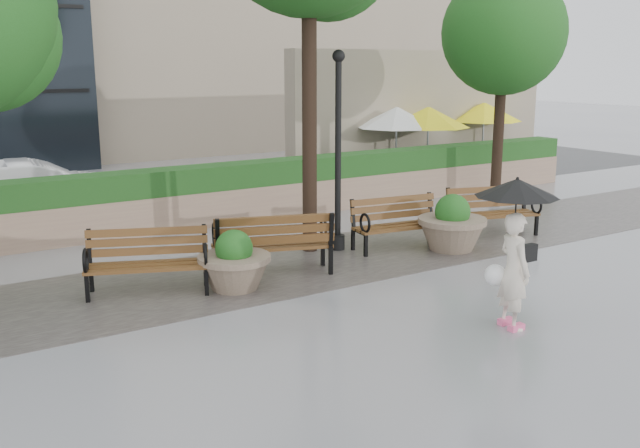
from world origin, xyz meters
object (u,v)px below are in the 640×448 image
bench_1 (148,275)px  planter_left (234,266)px  bench_2 (273,256)px  planter_right (452,228)px  bench_3 (399,234)px  pedestrian (515,239)px  bench_4 (492,222)px  lamppost (338,165)px  car_right (36,189)px

bench_1 → planter_left: size_ratio=1.72×
bench_2 → planter_right: (3.76, -0.47, 0.11)m
bench_3 → pedestrian: bearing=-100.5°
bench_4 → planter_left: bearing=-160.2°
planter_right → lamppost: size_ratio=0.35×
planter_right → pedestrian: (-2.20, -3.54, 0.83)m
bench_2 → car_right: (-2.42, 7.22, 0.35)m
bench_4 → lamppost: lamppost is taller
car_right → lamppost: bearing=-141.0°
bench_1 → car_right: size_ratio=0.50×
bench_2 → bench_4: (5.31, -0.05, -0.02)m
bench_1 → lamppost: lamppost is taller
bench_3 → planter_left: bench_3 is taller
bench_4 → planter_right: planter_right is taller
bench_4 → planter_left: 6.25m
bench_3 → planter_left: bearing=-163.5°
bench_2 → bench_4: bearing=-161.4°
bench_3 → lamppost: bearing=158.9°
bench_2 → pedestrian: 4.40m
pedestrian → bench_3: bearing=-4.0°
bench_2 → car_right: 7.63m
planter_left → lamppost: lamppost is taller
bench_4 → car_right: size_ratio=0.49×
bench_1 → bench_2: size_ratio=0.93×
planter_right → bench_1: bearing=174.3°
bench_1 → planter_left: (1.26, -0.53, 0.08)m
car_right → pedestrian: bearing=-155.2°
planter_right → bench_4: bearing=15.1°
bench_1 → bench_4: bearing=20.8°
bench_2 → lamppost: 2.45m
planter_left → car_right: size_ratio=0.29×
planter_right → car_right: car_right is taller
bench_4 → lamppost: 3.78m
bench_2 → planter_left: size_ratio=1.84×
bench_4 → car_right: bearing=153.3°
bench_1 → pedestrian: size_ratio=0.98×
bench_1 → car_right: 7.11m
bench_4 → planter_right: size_ratio=1.52×
planter_left → lamppost: 3.32m
bench_3 → bench_4: size_ratio=0.97×
bench_1 → lamppost: 4.36m
car_right → pedestrian: size_ratio=1.97×
bench_1 → lamppost: size_ratio=0.53×
bench_2 → planter_left: (-0.93, -0.41, 0.06)m
car_right → bench_3: bearing=-137.4°
car_right → bench_2: bearing=-156.2°
planter_left → car_right: bearing=101.0°
bench_2 → bench_3: 2.96m
planter_left → pedestrian: 4.47m
planter_left → planter_right: planter_right is taller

